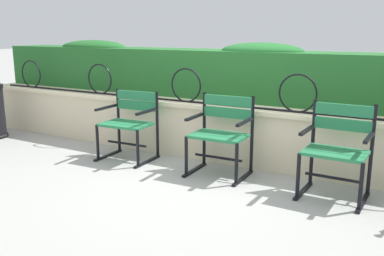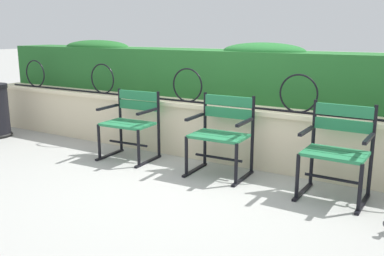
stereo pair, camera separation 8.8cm
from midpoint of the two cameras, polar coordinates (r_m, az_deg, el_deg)
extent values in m
plane|color=#9E9E99|center=(4.46, -0.40, -7.26)|extent=(60.00, 60.00, 0.00)
cube|color=beige|center=(5.15, 4.96, -0.89)|extent=(8.05, 0.35, 0.63)
cube|color=beige|center=(5.08, 5.04, 2.83)|extent=(8.05, 0.41, 0.05)
cylinder|color=black|center=(5.01, 4.67, 3.12)|extent=(7.50, 0.02, 0.02)
torus|color=black|center=(7.03, -19.90, 6.85)|extent=(0.42, 0.02, 0.42)
torus|color=black|center=(6.03, -11.49, 6.48)|extent=(0.42, 0.02, 0.42)
torus|color=black|center=(5.21, -0.14, 5.75)|extent=(0.42, 0.02, 0.42)
torus|color=black|center=(4.66, 14.59, 4.47)|extent=(0.42, 0.02, 0.42)
cube|color=#236028|center=(5.49, 7.46, 7.03)|extent=(7.89, 0.67, 0.61)
ellipsoid|color=#216126|center=(6.86, -12.26, 10.58)|extent=(1.16, 0.60, 0.21)
ellipsoid|color=#216329|center=(5.38, 10.00, 10.10)|extent=(1.05, 0.60, 0.21)
cube|color=#237547|center=(5.07, -9.07, 0.24)|extent=(0.59, 0.15, 0.03)
cube|color=#237547|center=(5.18, -8.16, 0.53)|extent=(0.59, 0.15, 0.03)
cube|color=#237547|center=(5.29, -7.28, 0.82)|extent=(0.59, 0.15, 0.03)
cube|color=#237547|center=(5.31, -6.73, 4.34)|extent=(0.58, 0.06, 0.11)
cube|color=#237547|center=(5.33, -6.70, 3.04)|extent=(0.58, 0.06, 0.11)
cylinder|color=black|center=(5.22, -4.01, 0.41)|extent=(0.04, 0.04, 0.82)
cylinder|color=black|center=(4.92, -6.65, -2.73)|extent=(0.04, 0.04, 0.44)
cube|color=black|center=(5.13, -5.38, -4.47)|extent=(0.06, 0.52, 0.02)
cube|color=black|center=(4.98, -5.52, 2.22)|extent=(0.05, 0.40, 0.03)
cylinder|color=black|center=(5.54, -9.11, 1.03)|extent=(0.04, 0.04, 0.82)
cylinder|color=black|center=(5.26, -11.86, -1.88)|extent=(0.04, 0.04, 0.44)
cube|color=black|center=(5.46, -10.48, -3.55)|extent=(0.06, 0.52, 0.02)
cube|color=black|center=(5.32, -10.75, 2.74)|extent=(0.05, 0.40, 0.03)
cylinder|color=black|center=(5.24, -8.07, -2.05)|extent=(0.55, 0.05, 0.03)
cube|color=#237547|center=(4.44, 3.40, -1.45)|extent=(0.58, 0.14, 0.03)
cube|color=#237547|center=(4.55, 4.15, -1.08)|extent=(0.58, 0.14, 0.03)
cube|color=#237547|center=(4.68, 4.86, -0.73)|extent=(0.58, 0.14, 0.03)
cube|color=#237547|center=(4.70, 5.47, 3.62)|extent=(0.58, 0.05, 0.11)
cube|color=#237547|center=(4.72, 5.43, 2.01)|extent=(0.58, 0.05, 0.11)
cylinder|color=black|center=(4.66, 8.63, -0.99)|extent=(0.04, 0.04, 0.86)
cylinder|color=black|center=(4.34, 6.51, -4.88)|extent=(0.04, 0.04, 0.44)
cube|color=black|center=(4.57, 7.38, -6.72)|extent=(0.06, 0.52, 0.02)
cube|color=black|center=(4.40, 7.60, 0.75)|extent=(0.05, 0.40, 0.03)
cylinder|color=black|center=(4.89, 2.27, -0.20)|extent=(0.04, 0.04, 0.86)
cylinder|color=black|center=(4.58, -0.21, -3.83)|extent=(0.04, 0.04, 0.44)
cube|color=black|center=(4.80, 0.92, -5.63)|extent=(0.06, 0.52, 0.02)
cube|color=black|center=(4.64, 0.94, 1.50)|extent=(0.05, 0.40, 0.03)
cylinder|color=black|center=(4.62, 4.10, -3.99)|extent=(0.55, 0.04, 0.03)
cube|color=#237547|center=(4.00, 18.70, -3.75)|extent=(0.55, 0.14, 0.03)
cube|color=#237547|center=(4.12, 19.16, -3.28)|extent=(0.55, 0.14, 0.03)
cube|color=#237547|center=(4.25, 19.60, -2.83)|extent=(0.55, 0.14, 0.03)
cube|color=#237547|center=(4.27, 20.28, 2.20)|extent=(0.55, 0.04, 0.11)
cube|color=#237547|center=(4.30, 20.13, 0.34)|extent=(0.55, 0.04, 0.11)
cylinder|color=black|center=(4.30, 23.48, -2.95)|extent=(0.04, 0.04, 0.88)
cylinder|color=black|center=(3.96, 22.18, -7.53)|extent=(0.04, 0.04, 0.44)
cube|color=black|center=(4.21, 22.42, -9.37)|extent=(0.05, 0.52, 0.02)
cube|color=black|center=(4.03, 23.16, -1.33)|extent=(0.05, 0.40, 0.03)
cylinder|color=black|center=(4.41, 16.42, -2.02)|extent=(0.04, 0.04, 0.88)
cylinder|color=black|center=(4.08, 14.52, -6.38)|extent=(0.04, 0.04, 0.44)
cube|color=black|center=(4.32, 15.16, -8.25)|extent=(0.05, 0.52, 0.02)
cube|color=black|center=(4.15, 15.65, -0.38)|extent=(0.05, 0.40, 0.03)
cylinder|color=black|center=(4.20, 18.92, -6.45)|extent=(0.52, 0.04, 0.03)
camera|label=1|loc=(0.04, -89.43, 0.13)|focal=39.86mm
camera|label=2|loc=(0.04, 90.57, -0.13)|focal=39.86mm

